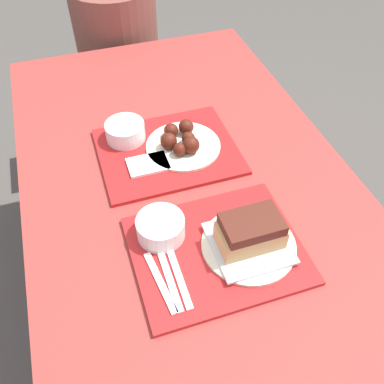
% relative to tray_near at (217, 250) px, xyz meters
% --- Properties ---
extents(ground_plane, '(12.00, 12.00, 0.00)m').
position_rel_tray_near_xyz_m(ground_plane, '(0.01, 0.16, -0.77)').
color(ground_plane, '#4C4742').
extents(picnic_table, '(0.91, 1.80, 0.76)m').
position_rel_tray_near_xyz_m(picnic_table, '(0.01, 0.16, -0.09)').
color(picnic_table, maroon).
rests_on(picnic_table, ground_plane).
extents(picnic_bench_far, '(0.87, 0.28, 0.45)m').
position_rel_tray_near_xyz_m(picnic_bench_far, '(0.01, 1.28, -0.38)').
color(picnic_bench_far, maroon).
rests_on(picnic_bench_far, ground_plane).
extents(tray_near, '(0.40, 0.33, 0.01)m').
position_rel_tray_near_xyz_m(tray_near, '(0.00, 0.00, 0.00)').
color(tray_near, red).
rests_on(tray_near, picnic_table).
extents(tray_far, '(0.40, 0.33, 0.01)m').
position_rel_tray_near_xyz_m(tray_far, '(-0.01, 0.38, 0.00)').
color(tray_far, red).
rests_on(tray_far, picnic_table).
extents(bowl_coleslaw_near, '(0.12, 0.12, 0.05)m').
position_rel_tray_near_xyz_m(bowl_coleslaw_near, '(-0.12, 0.08, 0.04)').
color(bowl_coleslaw_near, white).
rests_on(bowl_coleslaw_near, tray_near).
extents(brisket_sandwich_plate, '(0.23, 0.23, 0.10)m').
position_rel_tray_near_xyz_m(brisket_sandwich_plate, '(0.07, -0.02, 0.04)').
color(brisket_sandwich_plate, beige).
rests_on(brisket_sandwich_plate, tray_near).
extents(plastic_fork_near, '(0.02, 0.17, 0.00)m').
position_rel_tray_near_xyz_m(plastic_fork_near, '(-0.13, -0.05, 0.01)').
color(plastic_fork_near, white).
rests_on(plastic_fork_near, tray_near).
extents(plastic_knife_near, '(0.02, 0.17, 0.00)m').
position_rel_tray_near_xyz_m(plastic_knife_near, '(-0.11, -0.05, 0.01)').
color(plastic_knife_near, white).
rests_on(plastic_knife_near, tray_near).
extents(plastic_spoon_near, '(0.04, 0.17, 0.00)m').
position_rel_tray_near_xyz_m(plastic_spoon_near, '(-0.15, -0.05, 0.01)').
color(plastic_spoon_near, white).
rests_on(plastic_spoon_near, tray_near).
extents(bowl_coleslaw_far, '(0.12, 0.12, 0.05)m').
position_rel_tray_near_xyz_m(bowl_coleslaw_far, '(-0.12, 0.47, 0.04)').
color(bowl_coleslaw_far, white).
rests_on(bowl_coleslaw_far, tray_far).
extents(wings_plate_far, '(0.22, 0.22, 0.06)m').
position_rel_tray_near_xyz_m(wings_plate_far, '(0.03, 0.38, 0.03)').
color(wings_plate_far, beige).
rests_on(wings_plate_far, tray_far).
extents(napkin_far, '(0.12, 0.08, 0.01)m').
position_rel_tray_near_xyz_m(napkin_far, '(-0.08, 0.33, 0.01)').
color(napkin_far, white).
rests_on(napkin_far, tray_far).
extents(person_seated_across, '(0.37, 0.37, 0.66)m').
position_rel_tray_near_xyz_m(person_seated_across, '(0.00, 1.28, -0.04)').
color(person_seated_across, brown).
rests_on(person_seated_across, picnic_bench_far).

